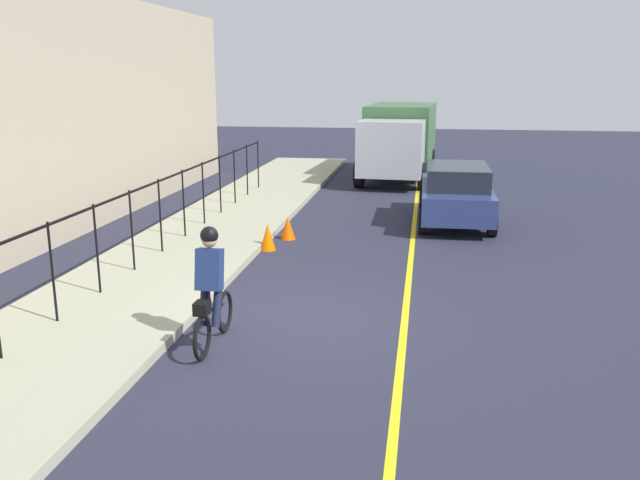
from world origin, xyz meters
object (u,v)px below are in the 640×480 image
Objects in this scene: cyclist_lead at (211,288)px; patrol_sedan at (456,193)px; traffic_cone_near at (288,228)px; box_truck_background at (399,138)px; traffic_cone_far at (268,237)px.

cyclist_lead is 0.41× the size of patrol_sedan.
traffic_cone_near is at bearing 121.40° from patrol_sedan.
box_truck_background is (7.77, 1.88, 0.73)m from patrol_sedan.
traffic_cone_near is (-2.53, 4.10, -0.54)m from patrol_sedan.
box_truck_background is at bearing -12.22° from traffic_cone_far.
patrol_sedan reaches higher than traffic_cone_near.
traffic_cone_far is at bearing 5.61° from cyclist_lead.
patrol_sedan is at bearing -58.30° from traffic_cone_near.
traffic_cone_near is at bearing -8.55° from box_truck_background.
cyclist_lead is 2.97× the size of traffic_cone_far.
traffic_cone_near is (6.65, 0.26, -0.63)m from cyclist_lead.
patrol_sedan reaches higher than traffic_cone_far.
traffic_cone_far is at bearing 167.47° from traffic_cone_near.
traffic_cone_near is 1.12m from traffic_cone_far.
cyclist_lead is 5.62m from traffic_cone_far.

